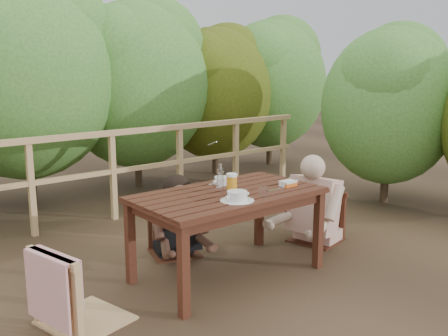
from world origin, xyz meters
TOP-DOWN VIEW (x-y plane):
  - ground at (0.00, 0.00)m, footprint 60.00×60.00m
  - table at (0.00, 0.00)m, footprint 1.51×0.85m
  - chair_left at (-1.25, 0.01)m, footprint 0.62×0.62m
  - chair_far at (-0.07, 0.69)m, footprint 0.53×0.53m
  - chair_right at (1.22, 0.09)m, footprint 0.54×0.54m
  - woman at (-0.07, 0.71)m, footprint 0.62×0.70m
  - diner_right at (1.25, 0.09)m, footprint 0.83×0.73m
  - railing at (0.00, 2.00)m, footprint 5.60×0.10m
  - hedge_row at (0.40, 3.20)m, footprint 6.60×1.60m
  - soup_near at (-0.11, -0.24)m, footprint 0.26×0.26m
  - soup_far at (0.14, 0.24)m, footprint 0.24×0.24m
  - beer_glass at (0.01, -0.03)m, footprint 0.09×0.09m
  - bottle at (-0.00, 0.10)m, footprint 0.06×0.06m
  - tumbler at (0.14, -0.27)m, footprint 0.07×0.07m
  - butter_tub at (0.52, -0.17)m, footprint 0.14×0.10m

SIDE VIEW (x-z plane):
  - ground at x=0.00m, z-range 0.00..0.00m
  - table at x=0.00m, z-range 0.00..0.70m
  - chair_far at x=-0.07m, z-range 0.00..0.85m
  - chair_right at x=1.22m, z-range 0.00..0.90m
  - railing at x=0.00m, z-range 0.00..1.01m
  - chair_left at x=-1.25m, z-range 0.00..1.04m
  - woman at x=-0.07m, z-range 0.00..1.17m
  - diner_right at x=1.25m, z-range 0.00..1.45m
  - butter_tub at x=0.52m, z-range 0.70..0.76m
  - soup_far at x=0.14m, z-range 0.70..0.78m
  - tumbler at x=0.14m, z-range 0.70..0.78m
  - soup_near at x=-0.11m, z-range 0.70..0.78m
  - beer_glass at x=0.01m, z-range 0.70..0.87m
  - bottle at x=0.00m, z-range 0.70..0.93m
  - hedge_row at x=0.40m, z-range 0.00..3.80m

